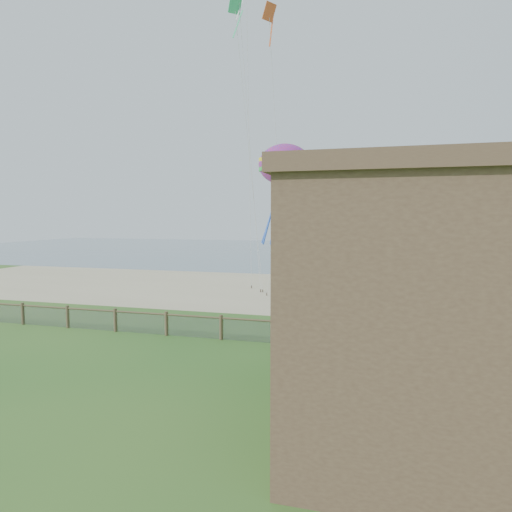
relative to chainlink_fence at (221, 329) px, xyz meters
The scene contains 8 objects.
ground 6.03m from the chainlink_fence, 90.00° to the right, with size 160.00×160.00×0.00m, color #275A1E.
sand_beach 16.01m from the chainlink_fence, 90.00° to the left, with size 72.00×20.00×0.02m, color tan.
ocean 60.00m from the chainlink_fence, 90.00° to the left, with size 160.00×68.00×0.02m, color slate.
chainlink_fence is the anchor object (origin of this frame).
picnic_table 6.86m from the chainlink_fence, 33.37° to the right, with size 1.67×1.26×0.70m, color brown, non-canonical shape.
octopus_kite 12.38m from the chainlink_fence, 84.18° to the left, with size 3.59×2.53×7.39m, color red, non-canonical shape.
kite_red 22.33m from the chainlink_fence, 92.03° to the left, with size 1.18×0.70×2.44m, color #DD5A27, non-canonical shape.
kite_green 22.43m from the chainlink_fence, 104.23° to the left, with size 1.12×0.70×2.32m, color #37CF80, non-canonical shape.
Camera 1 is at (7.73, -15.01, 6.10)m, focal length 32.00 mm.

